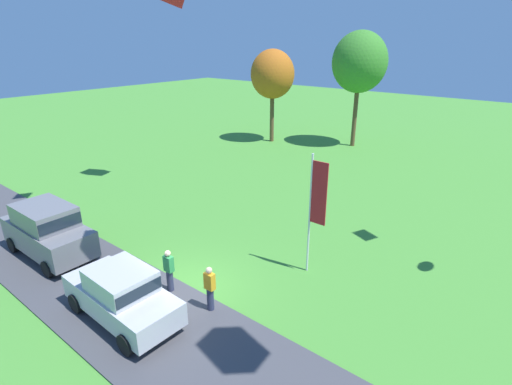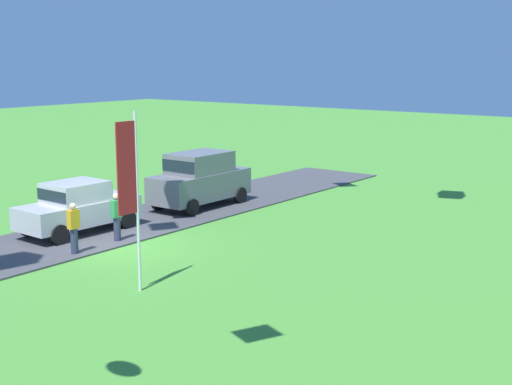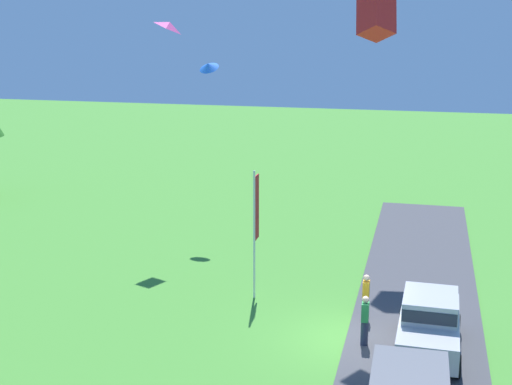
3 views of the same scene
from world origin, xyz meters
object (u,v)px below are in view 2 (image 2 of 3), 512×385
person_beside_suv (74,229)px  person_on_lawn (117,217)px  car_suv_mid_row (200,177)px  flag_banner (130,180)px  car_sedan_far_end (78,205)px

person_beside_suv → person_on_lawn: (-1.93, -0.15, 0.00)m
person_beside_suv → person_on_lawn: size_ratio=1.00×
car_suv_mid_row → person_beside_suv: (7.90, 1.66, -0.42)m
person_on_lawn → flag_banner: size_ratio=0.35×
car_sedan_far_end → person_on_lawn: size_ratio=2.60×
person_beside_suv → car_suv_mid_row: bearing=-168.1°
car_sedan_far_end → person_beside_suv: car_sedan_far_end is taller
car_suv_mid_row → person_beside_suv: size_ratio=2.70×
car_sedan_far_end → person_on_lawn: 1.99m
person_on_lawn → person_beside_suv: bearing=4.3°
person_on_lawn → flag_banner: bearing=52.5°
car_sedan_far_end → flag_banner: bearing=62.5°
car_sedan_far_end → person_beside_suv: size_ratio=2.60×
flag_banner → car_suv_mid_row: bearing=-147.7°
car_sedan_far_end → person_on_lawn: (-0.05, 1.98, -0.16)m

